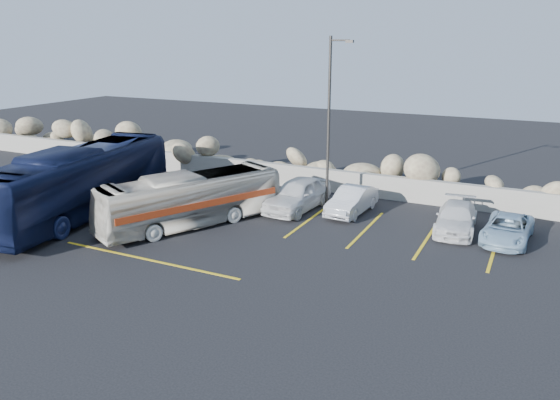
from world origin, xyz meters
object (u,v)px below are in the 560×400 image
at_px(vintage_bus, 191,199).
at_px(tour_coach, 80,182).
at_px(lamppost, 330,118).
at_px(car_b, 352,201).
at_px(car_a, 297,194).
at_px(car_c, 456,218).
at_px(car_d, 507,229).

xyz_separation_m(vintage_bus, tour_coach, (-5.41, -1.02, 0.42)).
relative_size(lamppost, car_b, 2.16).
bearing_deg(car_a, vintage_bus, -124.28).
bearing_deg(tour_coach, car_c, 9.97).
bearing_deg(car_b, vintage_bus, -136.59).
relative_size(vintage_bus, car_d, 2.23).
distance_m(tour_coach, car_d, 18.69).
distance_m(car_a, car_c, 7.29).
relative_size(vintage_bus, car_c, 2.14).
bearing_deg(car_a, car_b, 18.48).
distance_m(lamppost, car_c, 7.31).
xyz_separation_m(lamppost, car_b, (1.44, -0.60, -3.69)).
distance_m(car_c, car_d, 2.10).
bearing_deg(vintage_bus, car_a, 77.96).
bearing_deg(lamppost, car_b, -22.77).
bearing_deg(car_d, car_b, 177.28).
relative_size(car_c, car_d, 1.05).
distance_m(lamppost, car_d, 9.20).
height_order(vintage_bus, car_c, vintage_bus).
bearing_deg(vintage_bus, car_d, 43.78).
bearing_deg(vintage_bus, car_c, 48.78).
relative_size(car_b, car_c, 0.94).
xyz_separation_m(lamppost, car_c, (6.21, -0.99, -3.73)).
xyz_separation_m(car_b, car_d, (6.84, -0.78, -0.09)).
bearing_deg(car_a, lamppost, 53.30).
bearing_deg(car_d, car_a, -177.08).
xyz_separation_m(tour_coach, car_b, (11.16, 5.73, -0.97)).
relative_size(vintage_bus, car_b, 2.26).
bearing_deg(car_a, tour_coach, -145.28).
height_order(tour_coach, car_d, tour_coach).
xyz_separation_m(vintage_bus, car_a, (3.24, 4.07, -0.41)).
height_order(tour_coach, car_c, tour_coach).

